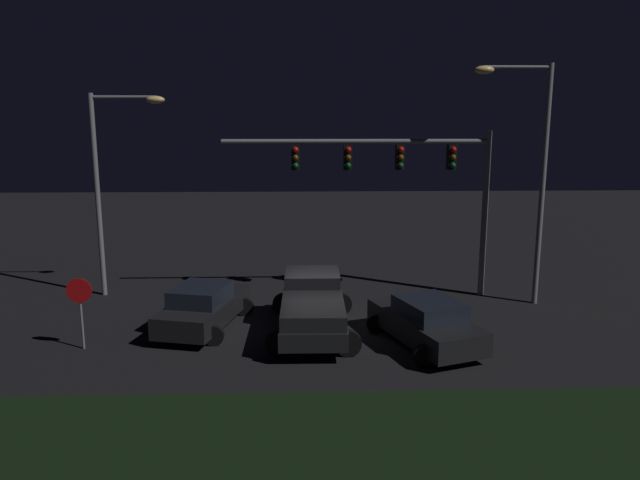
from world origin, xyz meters
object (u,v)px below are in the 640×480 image
pickup_truck (313,303)px  street_lamp_right (530,157)px  car_sedan_far (426,322)px  car_sedan (203,307)px  stop_sign (80,300)px  street_lamp_left (111,169)px  traffic_signal_gantry (401,170)px

pickup_truck → street_lamp_right: (8.03, 2.91, 4.55)m
pickup_truck → car_sedan_far: pickup_truck is taller
car_sedan → stop_sign: bearing=131.3°
car_sedan_far → street_lamp_left: bearing=42.5°
car_sedan → street_lamp_right: 12.86m
car_sedan → street_lamp_left: (-4.03, 4.10, 4.28)m
car_sedan_far → stop_sign: stop_sign is taller
car_sedan_far → car_sedan: bearing=56.2°
pickup_truck → street_lamp_right: bearing=-69.4°
traffic_signal_gantry → street_lamp_left: bearing=177.4°
street_lamp_right → stop_sign: size_ratio=3.98×
street_lamp_left → stop_sign: bearing=-83.8°
pickup_truck → stop_sign: stop_sign is taller
car_sedan → traffic_signal_gantry: size_ratio=0.46×
traffic_signal_gantry → stop_sign: bearing=-152.9°
car_sedan_far → street_lamp_left: (-11.15, 5.90, 4.28)m
pickup_truck → street_lamp_left: 9.81m
car_sedan_far → pickup_truck: bearing=49.8°
car_sedan_far → stop_sign: 10.54m
pickup_truck → stop_sign: size_ratio=2.43×
stop_sign → car_sedan: bearing=27.7°
traffic_signal_gantry → street_lamp_right: bearing=-14.6°
pickup_truck → car_sedan: 3.69m
street_lamp_right → traffic_signal_gantry: bearing=165.4°
pickup_truck → traffic_signal_gantry: (3.49, 4.09, 4.03)m
pickup_truck → stop_sign: bearing=101.0°
street_lamp_left → street_lamp_right: size_ratio=0.89×
car_sedan_far → street_lamp_right: (4.56, 4.21, 4.81)m
car_sedan_far → stop_sign: size_ratio=2.13×
pickup_truck → car_sedan: pickup_truck is taller
car_sedan → traffic_signal_gantry: traffic_signal_gantry is taller
street_lamp_left → stop_sign: street_lamp_left is taller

